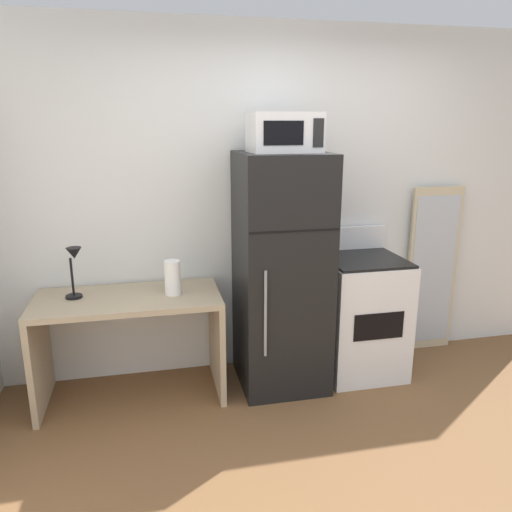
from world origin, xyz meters
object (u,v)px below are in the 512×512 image
(desk, at_px, (130,326))
(microwave, at_px, (284,132))
(paper_towel_roll, at_px, (173,278))
(refrigerator, at_px, (281,273))
(desk_lamp, at_px, (74,264))
(oven_range, at_px, (361,314))
(leaning_mirror, at_px, (432,270))

(desk, height_order, microwave, microwave)
(paper_towel_roll, bearing_deg, refrigerator, 0.25)
(desk_lamp, xyz_separation_m, microwave, (1.41, -0.07, 0.84))
(desk_lamp, bearing_deg, paper_towel_roll, -5.10)
(oven_range, xyz_separation_m, leaning_mirror, (0.74, 0.26, 0.23))
(refrigerator, bearing_deg, leaning_mirror, 11.34)
(oven_range, bearing_deg, desk, -179.76)
(desk, xyz_separation_m, paper_towel_roll, (0.31, -0.02, 0.34))
(desk, bearing_deg, paper_towel_roll, -3.60)
(desk_lamp, bearing_deg, microwave, -3.04)
(desk, bearing_deg, oven_range, 0.24)
(paper_towel_roll, xyz_separation_m, oven_range, (1.42, 0.03, -0.40))
(desk, distance_m, desk_lamp, 0.57)
(desk_lamp, relative_size, refrigerator, 0.21)
(paper_towel_roll, height_order, refrigerator, refrigerator)
(refrigerator, height_order, leaning_mirror, refrigerator)
(refrigerator, distance_m, microwave, 0.98)
(leaning_mirror, bearing_deg, refrigerator, -168.66)
(paper_towel_roll, xyz_separation_m, leaning_mirror, (2.16, 0.28, -0.17))
(microwave, bearing_deg, paper_towel_roll, 178.68)
(paper_towel_roll, bearing_deg, desk_lamp, 174.90)
(oven_range, bearing_deg, refrigerator, -177.94)
(desk_lamp, bearing_deg, desk, -6.49)
(desk, relative_size, desk_lamp, 3.55)
(desk, relative_size, refrigerator, 0.74)
(desk, height_order, paper_towel_roll, paper_towel_roll)
(refrigerator, relative_size, leaning_mirror, 1.22)
(microwave, relative_size, oven_range, 0.42)
(microwave, bearing_deg, refrigerator, 90.32)
(desk_lamp, relative_size, leaning_mirror, 0.25)
(desk_lamp, height_order, paper_towel_roll, desk_lamp)
(paper_towel_roll, relative_size, leaning_mirror, 0.17)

